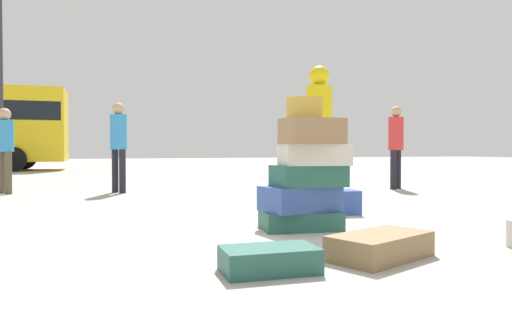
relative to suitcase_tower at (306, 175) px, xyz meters
name	(u,v)px	position (x,y,z in m)	size (l,w,h in m)	color
ground_plane	(274,237)	(-0.44, -0.25, -0.54)	(80.00, 80.00, 0.00)	#ADA89E
suitcase_tower	(306,175)	(0.00, 0.00, 0.00)	(0.88, 0.67, 1.31)	#26594C
suitcase_navy_white_trunk	(327,202)	(0.73, 0.92, -0.40)	(0.75, 0.39, 0.30)	#334F99
suitcase_teal_left_side	(269,260)	(-0.93, -1.40, -0.46)	(0.62, 0.36, 0.16)	#26594C
suitcase_brown_right_side	(380,246)	(-0.03, -1.32, -0.45)	(0.79, 0.42, 0.18)	olive
person_bearded_onlooker	(119,139)	(-1.53, 4.78, 0.45)	(0.30, 0.30, 1.66)	black
person_tourist_with_camera	(5,143)	(-3.47, 5.23, 0.37)	(0.30, 0.30, 1.55)	brown
person_passerby_in_red	(396,140)	(3.82, 3.77, 0.45)	(0.31, 0.30, 1.68)	black
yellow_dummy_statue	(319,126)	(5.28, 9.98, 1.06)	(1.24, 1.24, 3.63)	yellow
lamp_post	(0,26)	(-4.36, 10.49, 3.69)	(0.36, 0.36, 6.55)	#333338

